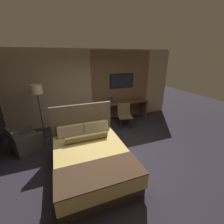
# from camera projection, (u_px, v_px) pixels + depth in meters

# --- Properties ---
(ground_plane) EXTENTS (16.00, 16.00, 0.00)m
(ground_plane) POSITION_uv_depth(u_px,v_px,m) (113.00, 157.00, 4.01)
(ground_plane) COLOR #28232D
(wall_back_tv_panel) EXTENTS (7.20, 0.09, 2.80)m
(wall_back_tv_panel) POSITION_uv_depth(u_px,v_px,m) (94.00, 87.00, 5.85)
(wall_back_tv_panel) COLOR tan
(wall_back_tv_panel) RESTS_ON ground_plane
(bed) EXTENTS (1.65, 2.15, 1.34)m
(bed) POSITION_uv_depth(u_px,v_px,m) (91.00, 157.00, 3.52)
(bed) COLOR #33281E
(bed) RESTS_ON ground_plane
(desk) EXTENTS (1.99, 0.55, 0.79)m
(desk) POSITION_uv_depth(u_px,v_px,m) (123.00, 107.00, 6.28)
(desk) COLOR brown
(desk) RESTS_ON ground_plane
(tv) EXTENTS (1.02, 0.04, 0.57)m
(tv) POSITION_uv_depth(u_px,v_px,m) (122.00, 81.00, 6.10)
(tv) COLOR black
(desk_chair) EXTENTS (0.61, 0.60, 0.88)m
(desk_chair) POSITION_uv_depth(u_px,v_px,m) (124.00, 113.00, 5.65)
(desk_chair) COLOR brown
(desk_chair) RESTS_ON ground_plane
(armchair_by_window) EXTENTS (0.95, 0.96, 0.77)m
(armchair_by_window) POSITION_uv_depth(u_px,v_px,m) (25.00, 141.00, 4.27)
(armchair_by_window) COLOR #47423D
(armchair_by_window) RESTS_ON ground_plane
(floor_lamp) EXTENTS (0.34, 0.34, 1.75)m
(floor_lamp) POSITION_uv_depth(u_px,v_px,m) (37.00, 94.00, 4.56)
(floor_lamp) COLOR #282623
(floor_lamp) RESTS_ON ground_plane
(vase_tall) EXTENTS (0.10, 0.10, 0.23)m
(vase_tall) POSITION_uv_depth(u_px,v_px,m) (111.00, 100.00, 5.95)
(vase_tall) COLOR #333338
(vase_tall) RESTS_ON desk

